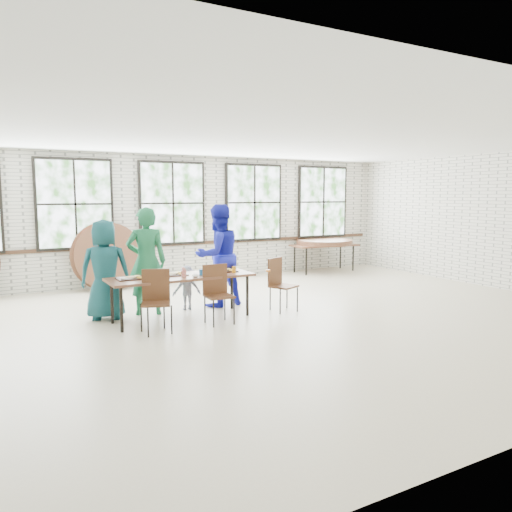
{
  "coord_description": "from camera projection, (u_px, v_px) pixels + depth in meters",
  "views": [
    {
      "loc": [
        -4.07,
        -6.85,
        2.07
      ],
      "look_at": [
        0.0,
        0.4,
        1.05
      ],
      "focal_mm": 35.0,
      "sensor_mm": 36.0,
      "label": 1
    }
  ],
  "objects": [
    {
      "name": "room",
      "position": [
        173.0,
        205.0,
        11.78
      ],
      "size": [
        12.0,
        12.0,
        12.0
      ],
      "color": "beige",
      "rests_on": "ground"
    },
    {
      "name": "dining_table",
      "position": [
        181.0,
        279.0,
        8.26
      ],
      "size": [
        2.4,
        0.81,
        0.74
      ],
      "rotation": [
        0.0,
        0.0,
        0.01
      ],
      "color": "brown",
      "rests_on": "ground"
    },
    {
      "name": "chair_near_left",
      "position": [
        156.0,
        295.0,
        7.55
      ],
      "size": [
        0.53,
        0.52,
        0.95
      ],
      "rotation": [
        0.0,
        0.0,
        -0.34
      ],
      "color": "#53301B",
      "rests_on": "ground"
    },
    {
      "name": "chair_near_right",
      "position": [
        217.0,
        289.0,
        8.09
      ],
      "size": [
        0.45,
        0.43,
        0.95
      ],
      "rotation": [
        0.0,
        0.0,
        -0.07
      ],
      "color": "#53301B",
      "rests_on": "ground"
    },
    {
      "name": "chair_spare",
      "position": [
        279.0,
        280.0,
        8.93
      ],
      "size": [
        0.55,
        0.54,
        0.95
      ],
      "rotation": [
        0.0,
        0.0,
        0.43
      ],
      "color": "#53301B",
      "rests_on": "ground"
    },
    {
      "name": "adult_teal",
      "position": [
        105.0,
        270.0,
        8.28
      ],
      "size": [
        0.96,
        0.79,
        1.68
      ],
      "primitive_type": "imported",
      "rotation": [
        0.0,
        0.0,
        2.77
      ],
      "color": "#165351",
      "rests_on": "ground"
    },
    {
      "name": "adult_green",
      "position": [
        146.0,
        261.0,
        8.61
      ],
      "size": [
        0.78,
        0.62,
        1.87
      ],
      "primitive_type": "imported",
      "rotation": [
        0.0,
        0.0,
        2.85
      ],
      "color": "#1D6D42",
      "rests_on": "ground"
    },
    {
      "name": "toddler",
      "position": [
        187.0,
        288.0,
        9.03
      ],
      "size": [
        0.55,
        0.37,
        0.8
      ],
      "primitive_type": "imported",
      "rotation": [
        0.0,
        0.0,
        3.0
      ],
      "color": "#141E3F",
      "rests_on": "ground"
    },
    {
      "name": "adult_blue",
      "position": [
        218.0,
        256.0,
        9.27
      ],
      "size": [
        1.02,
        0.85,
        1.9
      ],
      "primitive_type": "imported",
      "rotation": [
        0.0,
        0.0,
        3.3
      ],
      "color": "#191FAF",
      "rests_on": "ground"
    },
    {
      "name": "storage_table",
      "position": [
        324.0,
        246.0,
        13.47
      ],
      "size": [
        1.86,
        0.9,
        0.74
      ],
      "rotation": [
        0.0,
        0.0,
        -0.09
      ],
      "color": "brown",
      "rests_on": "ground"
    },
    {
      "name": "tabletop_clutter",
      "position": [
        189.0,
        274.0,
        8.29
      ],
      "size": [
        2.06,
        0.63,
        0.11
      ],
      "color": "black",
      "rests_on": "dining_table"
    },
    {
      "name": "round_tops_stacked",
      "position": [
        324.0,
        242.0,
        13.45
      ],
      "size": [
        1.5,
        1.5,
        0.13
      ],
      "color": "brown",
      "rests_on": "storage_table"
    },
    {
      "name": "round_tops_leaning",
      "position": [
        62.0,
        259.0,
        10.43
      ],
      "size": [
        4.36,
        0.42,
        1.49
      ],
      "color": "brown",
      "rests_on": "ground"
    }
  ]
}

